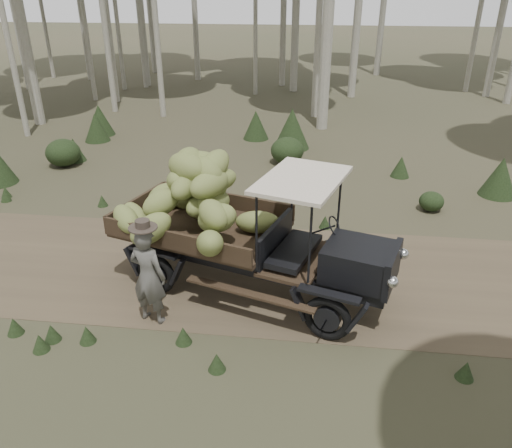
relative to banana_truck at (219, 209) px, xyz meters
name	(u,v)px	position (x,y,z in m)	size (l,w,h in m)	color
ground	(156,266)	(-1.43, 0.40, -1.52)	(120.00, 120.00, 0.00)	#473D2B
dirt_track	(156,266)	(-1.43, 0.40, -1.52)	(70.00, 4.00, 0.01)	brown
banana_truck	(219,209)	(0.00, 0.00, 0.00)	(5.37, 3.17, 2.63)	black
farmer	(148,275)	(-0.94, -1.31, -0.63)	(0.72, 0.57, 1.88)	#52504B
undergrowth	(75,221)	(-3.41, 1.14, -0.99)	(21.90, 20.22, 1.38)	#233319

